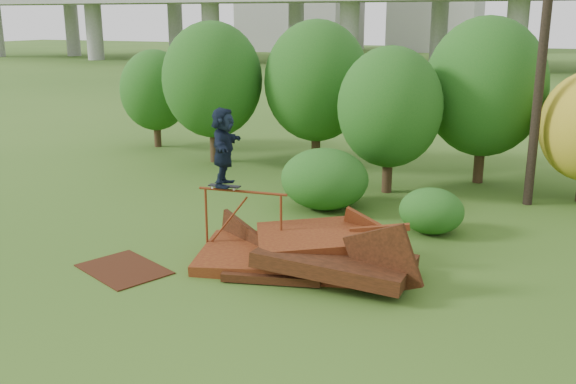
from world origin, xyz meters
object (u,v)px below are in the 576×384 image
at_px(flat_plate, 124,269).
at_px(utility_pole, 546,22).
at_px(skater, 223,147).
at_px(scrap_pile, 307,254).

bearing_deg(flat_plate, utility_pole, 48.66).
height_order(skater, flat_plate, skater).
relative_size(scrap_pile, flat_plate, 2.74).
height_order(scrap_pile, flat_plate, scrap_pile).
bearing_deg(scrap_pile, flat_plate, -156.36).
xyz_separation_m(flat_plate, utility_pole, (8.27, 9.40, 5.51)).
height_order(flat_plate, utility_pole, utility_pole).
relative_size(skater, flat_plate, 0.90).
height_order(skater, utility_pole, utility_pole).
bearing_deg(utility_pole, skater, -130.24).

